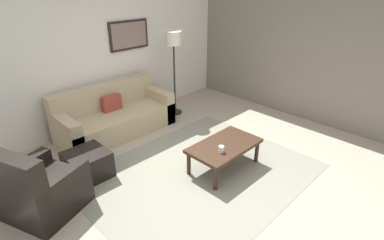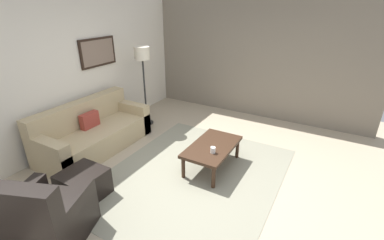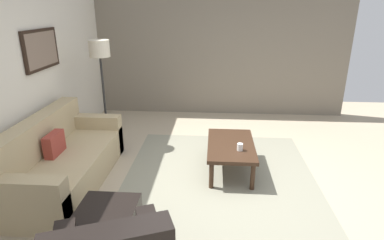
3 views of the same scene
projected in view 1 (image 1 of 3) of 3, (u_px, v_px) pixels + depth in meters
The scene contains 11 objects.
ground_plane at pixel (199, 174), 4.44m from camera, with size 8.00×8.00×0.00m, color tan.
rear_partition at pixel (98, 52), 5.49m from camera, with size 6.00×0.12×2.80m, color silver.
stone_feature_panel at pixel (307, 49), 5.75m from camera, with size 0.12×5.20×2.80m, color slate.
area_rug at pixel (199, 174), 4.43m from camera, with size 3.22×2.57×0.01m, color gray.
couch_main at pixel (114, 116), 5.57m from camera, with size 2.10×0.91×0.88m.
armchair_leather at pixel (39, 193), 3.57m from camera, with size 1.03×1.03×0.95m.
ottoman at pixel (88, 165), 4.30m from camera, with size 0.56×0.56×0.40m, color black.
coffee_table at pixel (224, 147), 4.44m from camera, with size 1.10×0.64×0.41m.
cup at pixel (221, 149), 4.19m from camera, with size 0.08×0.08×0.10m, color white.
lamp_standing at pixel (174, 47), 5.85m from camera, with size 0.32×0.32×1.71m.
framed_artwork at pixel (129, 35), 5.75m from camera, with size 0.86×0.04×0.55m.
Camera 1 is at (-2.66, -2.51, 2.63)m, focal length 27.94 mm.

